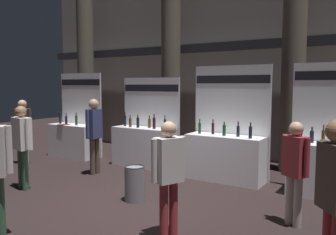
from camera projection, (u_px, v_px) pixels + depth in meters
The scene contains 12 objects.
ground_plane at pixel (138, 203), 6.25m from camera, with size 29.00×29.00×0.00m, color black.
hall_colonnade at pixel (236, 59), 9.87m from camera, with size 14.50×1.33×5.83m.
exhibitor_booth_0 at pixel (74, 136), 10.29m from camera, with size 1.62×0.69×2.46m.
exhibitor_booth_1 at pixel (145, 143), 9.11m from camera, with size 1.76×0.66×2.31m.
exhibitor_booth_2 at pixel (226, 152), 7.74m from camera, with size 1.80×0.66×2.56m.
trash_bin at pixel (135, 183), 6.39m from camera, with size 0.38×0.38×0.64m.
visitor_0 at pixel (94, 130), 8.22m from camera, with size 0.24×0.49×1.79m.
visitor_1 at pixel (169, 169), 4.81m from camera, with size 0.37×0.50×1.63m.
visitor_3 at pixel (335, 190), 3.50m from camera, with size 0.41×0.45×1.79m.
visitor_4 at pixel (23, 126), 9.30m from camera, with size 0.48×0.35×1.72m.
visitor_5 at pixel (295, 166), 5.19m from camera, with size 0.44×0.34×1.58m.
visitor_6 at pixel (22, 139), 7.02m from camera, with size 0.59×0.32×1.70m.
Camera 1 is at (3.70, -4.85, 2.13)m, focal length 37.29 mm.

